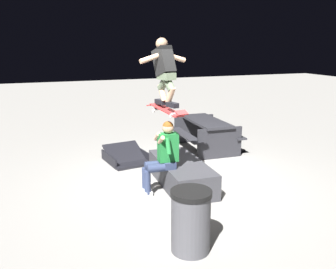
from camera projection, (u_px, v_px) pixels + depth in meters
The scene contains 8 objects.
ground_plane at pixel (181, 184), 6.89m from camera, with size 40.00×40.00×0.00m, color gray.
ledge_box_main at pixel (181, 173), 6.80m from camera, with size 1.83×0.77×0.45m, color #38383D.
person_sitting_on_ledge at pixel (162, 154), 6.35m from camera, with size 0.59×0.76×1.29m.
skateboard at pixel (166, 110), 6.18m from camera, with size 1.04×0.42×0.14m.
skater_airborne at pixel (165, 69), 6.05m from camera, with size 0.64×0.88×1.12m.
kicker_ramp at pixel (127, 159), 8.15m from camera, with size 1.11×0.98×0.44m.
picnic_table_back at pixel (206, 130), 9.01m from camera, with size 1.74×1.39×0.75m.
trash_bin at pixel (191, 221), 4.59m from camera, with size 0.52×0.52×0.82m.
Camera 1 is at (-5.97, 2.47, 2.60)m, focal length 38.85 mm.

